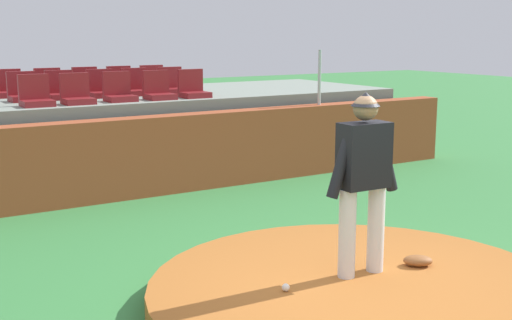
{
  "coord_description": "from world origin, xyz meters",
  "views": [
    {
      "loc": [
        -4.05,
        -4.64,
        2.61
      ],
      "look_at": [
        0.0,
        1.87,
        1.15
      ],
      "focal_mm": 47.21,
      "sensor_mm": 36.0,
      "label": 1
    }
  ],
  "objects_px": {
    "pitcher": "(364,170)",
    "stadium_chair_10": "(9,88)",
    "stadium_chair_11": "(49,87)",
    "stadium_chair_14": "(154,82)",
    "baseball": "(286,287)",
    "stadium_chair_7": "(102,88)",
    "stadium_chair_13": "(121,84)",
    "stadium_chair_6": "(61,90)",
    "stadium_chair_4": "(193,89)",
    "stadium_chair_9": "(172,85)",
    "stadium_chair_2": "(119,92)",
    "stadium_chair_12": "(87,85)",
    "stadium_chair_1": "(77,94)",
    "stadium_chair_0": "(36,96)",
    "stadium_chair_5": "(23,92)",
    "stadium_chair_8": "(136,87)",
    "stadium_chair_3": "(158,90)",
    "fielding_glove": "(418,261)"
  },
  "relations": [
    {
      "from": "stadium_chair_7",
      "to": "stadium_chair_13",
      "type": "bearing_deg",
      "value": -127.99
    },
    {
      "from": "stadium_chair_0",
      "to": "fielding_glove",
      "type": "bearing_deg",
      "value": 109.72
    },
    {
      "from": "pitcher",
      "to": "stadium_chair_13",
      "type": "height_order",
      "value": "pitcher"
    },
    {
      "from": "pitcher",
      "to": "stadium_chair_12",
      "type": "bearing_deg",
      "value": 93.69
    },
    {
      "from": "stadium_chair_11",
      "to": "stadium_chair_12",
      "type": "distance_m",
      "value": 0.72
    },
    {
      "from": "stadium_chair_5",
      "to": "stadium_chair_10",
      "type": "relative_size",
      "value": 1.0
    },
    {
      "from": "stadium_chair_5",
      "to": "stadium_chair_8",
      "type": "height_order",
      "value": "same"
    },
    {
      "from": "stadium_chair_1",
      "to": "stadium_chair_9",
      "type": "distance_m",
      "value": 2.34
    },
    {
      "from": "baseball",
      "to": "stadium_chair_13",
      "type": "xyz_separation_m",
      "value": [
        1.41,
        7.86,
        1.32
      ]
    },
    {
      "from": "stadium_chair_5",
      "to": "stadium_chair_8",
      "type": "distance_m",
      "value": 2.06
    },
    {
      "from": "baseball",
      "to": "stadium_chair_7",
      "type": "xyz_separation_m",
      "value": [
        0.71,
        6.96,
        1.32
      ]
    },
    {
      "from": "stadium_chair_3",
      "to": "stadium_chair_10",
      "type": "distance_m",
      "value": 2.8
    },
    {
      "from": "pitcher",
      "to": "stadium_chair_10",
      "type": "relative_size",
      "value": 3.61
    },
    {
      "from": "stadium_chair_0",
      "to": "stadium_chair_13",
      "type": "bearing_deg",
      "value": -139.52
    },
    {
      "from": "pitcher",
      "to": "stadium_chair_12",
      "type": "distance_m",
      "value": 7.87
    },
    {
      "from": "stadium_chair_14",
      "to": "stadium_chair_7",
      "type": "bearing_deg",
      "value": 32.53
    },
    {
      "from": "stadium_chair_13",
      "to": "stadium_chair_14",
      "type": "height_order",
      "value": "same"
    },
    {
      "from": "stadium_chair_9",
      "to": "stadium_chair_12",
      "type": "height_order",
      "value": "same"
    },
    {
      "from": "stadium_chair_6",
      "to": "stadium_chair_8",
      "type": "relative_size",
      "value": 1.0
    },
    {
      "from": "stadium_chair_2",
      "to": "stadium_chair_10",
      "type": "distance_m",
      "value": 2.27
    },
    {
      "from": "stadium_chair_0",
      "to": "stadium_chair_14",
      "type": "height_order",
      "value": "same"
    },
    {
      "from": "baseball",
      "to": "stadium_chair_12",
      "type": "relative_size",
      "value": 0.15
    },
    {
      "from": "stadium_chair_14",
      "to": "stadium_chair_3",
      "type": "bearing_deg",
      "value": 68.94
    },
    {
      "from": "stadium_chair_11",
      "to": "stadium_chair_12",
      "type": "xyz_separation_m",
      "value": [
        0.72,
        0.01,
        0.0
      ]
    },
    {
      "from": "stadium_chair_11",
      "to": "stadium_chair_14",
      "type": "xyz_separation_m",
      "value": [
        2.1,
        0.0,
        0.0
      ]
    },
    {
      "from": "stadium_chair_12",
      "to": "stadium_chair_14",
      "type": "relative_size",
      "value": 1.0
    },
    {
      "from": "stadium_chair_11",
      "to": "stadium_chair_14",
      "type": "relative_size",
      "value": 1.0
    },
    {
      "from": "stadium_chair_4",
      "to": "stadium_chair_13",
      "type": "xyz_separation_m",
      "value": [
        -0.69,
        1.79,
        0.0
      ]
    },
    {
      "from": "stadium_chair_1",
      "to": "baseball",
      "type": "bearing_deg",
      "value": 90.23
    },
    {
      "from": "stadium_chair_6",
      "to": "stadium_chair_9",
      "type": "xyz_separation_m",
      "value": [
        2.14,
        -0.0,
        0.0
      ]
    },
    {
      "from": "fielding_glove",
      "to": "stadium_chair_4",
      "type": "bearing_deg",
      "value": -62.56
    },
    {
      "from": "stadium_chair_0",
      "to": "stadium_chair_13",
      "type": "distance_m",
      "value": 2.75
    },
    {
      "from": "stadium_chair_7",
      "to": "stadium_chair_10",
      "type": "bearing_deg",
      "value": -32.66
    },
    {
      "from": "fielding_glove",
      "to": "stadium_chair_7",
      "type": "height_order",
      "value": "stadium_chair_7"
    },
    {
      "from": "stadium_chair_6",
      "to": "stadium_chair_4",
      "type": "bearing_deg",
      "value": 156.17
    },
    {
      "from": "stadium_chair_1",
      "to": "stadium_chair_4",
      "type": "distance_m",
      "value": 2.12
    },
    {
      "from": "stadium_chair_7",
      "to": "stadium_chair_10",
      "type": "distance_m",
      "value": 1.69
    },
    {
      "from": "stadium_chair_2",
      "to": "stadium_chair_13",
      "type": "height_order",
      "value": "same"
    },
    {
      "from": "stadium_chair_0",
      "to": "stadium_chair_10",
      "type": "distance_m",
      "value": 1.81
    },
    {
      "from": "stadium_chair_12",
      "to": "stadium_chair_4",
      "type": "bearing_deg",
      "value": 127.44
    },
    {
      "from": "stadium_chair_9",
      "to": "stadium_chair_2",
      "type": "bearing_deg",
      "value": 32.38
    },
    {
      "from": "stadium_chair_1",
      "to": "stadium_chair_11",
      "type": "relative_size",
      "value": 1.0
    },
    {
      "from": "stadium_chair_1",
      "to": "stadium_chair_14",
      "type": "relative_size",
      "value": 1.0
    },
    {
      "from": "stadium_chair_9",
      "to": "fielding_glove",
      "type": "bearing_deg",
      "value": 85.38
    },
    {
      "from": "stadium_chair_5",
      "to": "stadium_chair_12",
      "type": "height_order",
      "value": "same"
    },
    {
      "from": "stadium_chair_10",
      "to": "fielding_glove",
      "type": "bearing_deg",
      "value": 105.68
    },
    {
      "from": "stadium_chair_1",
      "to": "stadium_chair_12",
      "type": "bearing_deg",
      "value": -112.63
    },
    {
      "from": "stadium_chair_12",
      "to": "stadium_chair_11",
      "type": "bearing_deg",
      "value": 0.71
    },
    {
      "from": "stadium_chair_10",
      "to": "stadium_chair_13",
      "type": "relative_size",
      "value": 1.0
    },
    {
      "from": "stadium_chair_7",
      "to": "baseball",
      "type": "bearing_deg",
      "value": 84.14
    }
  ]
}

